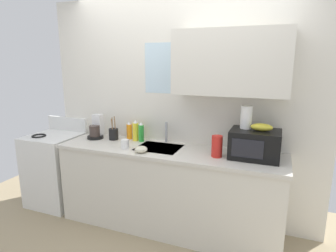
{
  "coord_description": "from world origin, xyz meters",
  "views": [
    {
      "loc": [
        1.05,
        -2.66,
        1.81
      ],
      "look_at": [
        0.0,
        0.0,
        1.15
      ],
      "focal_mm": 30.48,
      "sensor_mm": 36.0,
      "label": 1
    }
  ],
  "objects_px": {
    "banana_bunch": "(262,127)",
    "cereal_canister": "(217,146)",
    "paper_towel_roll": "(246,117)",
    "mug_white": "(125,144)",
    "microwave": "(255,144)",
    "dish_soap_bottle_yellow": "(136,131)",
    "dish_soap_bottle_green": "(141,132)",
    "dish_soap_bottle_orange": "(129,131)",
    "coffee_maker": "(96,129)",
    "stove_range": "(56,169)",
    "small_bowl": "(141,149)",
    "utensil_crock": "(114,134)"
  },
  "relations": [
    {
      "from": "banana_bunch",
      "to": "cereal_canister",
      "type": "height_order",
      "value": "banana_bunch"
    },
    {
      "from": "paper_towel_roll",
      "to": "cereal_canister",
      "type": "distance_m",
      "value": 0.4
    },
    {
      "from": "banana_bunch",
      "to": "cereal_canister",
      "type": "xyz_separation_m",
      "value": [
        -0.39,
        -0.1,
        -0.2
      ]
    },
    {
      "from": "paper_towel_roll",
      "to": "mug_white",
      "type": "height_order",
      "value": "paper_towel_roll"
    },
    {
      "from": "microwave",
      "to": "dish_soap_bottle_yellow",
      "type": "relative_size",
      "value": 1.89
    },
    {
      "from": "cereal_canister",
      "to": "mug_white",
      "type": "distance_m",
      "value": 0.97
    },
    {
      "from": "dish_soap_bottle_green",
      "to": "dish_soap_bottle_orange",
      "type": "height_order",
      "value": "dish_soap_bottle_green"
    },
    {
      "from": "banana_bunch",
      "to": "coffee_maker",
      "type": "xyz_separation_m",
      "value": [
        -1.88,
        0.06,
        -0.2
      ]
    },
    {
      "from": "stove_range",
      "to": "banana_bunch",
      "type": "distance_m",
      "value": 2.57
    },
    {
      "from": "coffee_maker",
      "to": "small_bowl",
      "type": "height_order",
      "value": "coffee_maker"
    },
    {
      "from": "microwave",
      "to": "dish_soap_bottle_yellow",
      "type": "xyz_separation_m",
      "value": [
        -1.34,
        0.13,
        -0.02
      ]
    },
    {
      "from": "dish_soap_bottle_green",
      "to": "paper_towel_roll",
      "type": "bearing_deg",
      "value": -3.24
    },
    {
      "from": "stove_range",
      "to": "banana_bunch",
      "type": "xyz_separation_m",
      "value": [
        2.46,
        0.05,
        0.75
      ]
    },
    {
      "from": "banana_bunch",
      "to": "paper_towel_roll",
      "type": "relative_size",
      "value": 0.91
    },
    {
      "from": "banana_bunch",
      "to": "cereal_canister",
      "type": "bearing_deg",
      "value": -165.62
    },
    {
      "from": "cereal_canister",
      "to": "utensil_crock",
      "type": "bearing_deg",
      "value": 172.33
    },
    {
      "from": "stove_range",
      "to": "cereal_canister",
      "type": "distance_m",
      "value": 2.14
    },
    {
      "from": "microwave",
      "to": "banana_bunch",
      "type": "distance_m",
      "value": 0.18
    },
    {
      "from": "microwave",
      "to": "dish_soap_bottle_yellow",
      "type": "height_order",
      "value": "microwave"
    },
    {
      "from": "microwave",
      "to": "cereal_canister",
      "type": "xyz_separation_m",
      "value": [
        -0.34,
        -0.1,
        -0.03
      ]
    },
    {
      "from": "microwave",
      "to": "paper_towel_roll",
      "type": "height_order",
      "value": "paper_towel_roll"
    },
    {
      "from": "coffee_maker",
      "to": "dish_soap_bottle_green",
      "type": "xyz_separation_m",
      "value": [
        0.57,
        0.06,
        0.0
      ]
    },
    {
      "from": "stove_range",
      "to": "mug_white",
      "type": "height_order",
      "value": "stove_range"
    },
    {
      "from": "mug_white",
      "to": "cereal_canister",
      "type": "bearing_deg",
      "value": 5.35
    },
    {
      "from": "microwave",
      "to": "small_bowl",
      "type": "distance_m",
      "value": 1.11
    },
    {
      "from": "banana_bunch",
      "to": "dish_soap_bottle_orange",
      "type": "relative_size",
      "value": 0.95
    },
    {
      "from": "coffee_maker",
      "to": "banana_bunch",
      "type": "bearing_deg",
      "value": -1.78
    },
    {
      "from": "paper_towel_roll",
      "to": "utensil_crock",
      "type": "xyz_separation_m",
      "value": [
        -1.5,
        0.02,
        -0.31
      ]
    },
    {
      "from": "dish_soap_bottle_orange",
      "to": "banana_bunch",
      "type": "bearing_deg",
      "value": -6.38
    },
    {
      "from": "dish_soap_bottle_green",
      "to": "mug_white",
      "type": "relative_size",
      "value": 2.4
    },
    {
      "from": "dish_soap_bottle_green",
      "to": "mug_white",
      "type": "height_order",
      "value": "dish_soap_bottle_green"
    },
    {
      "from": "dish_soap_bottle_green",
      "to": "dish_soap_bottle_yellow",
      "type": "bearing_deg",
      "value": 173.3
    },
    {
      "from": "paper_towel_roll",
      "to": "dish_soap_bottle_yellow",
      "type": "xyz_separation_m",
      "value": [
        -1.24,
        0.07,
        -0.27
      ]
    },
    {
      "from": "banana_bunch",
      "to": "mug_white",
      "type": "distance_m",
      "value": 1.39
    },
    {
      "from": "mug_white",
      "to": "small_bowl",
      "type": "bearing_deg",
      "value": -15.26
    },
    {
      "from": "microwave",
      "to": "dish_soap_bottle_yellow",
      "type": "bearing_deg",
      "value": 174.61
    },
    {
      "from": "coffee_maker",
      "to": "dish_soap_bottle_green",
      "type": "height_order",
      "value": "coffee_maker"
    },
    {
      "from": "paper_towel_roll",
      "to": "cereal_canister",
      "type": "relative_size",
      "value": 1.06
    },
    {
      "from": "microwave",
      "to": "coffee_maker",
      "type": "xyz_separation_m",
      "value": [
        -1.83,
        0.06,
        -0.03
      ]
    },
    {
      "from": "stove_range",
      "to": "microwave",
      "type": "xyz_separation_m",
      "value": [
        2.41,
        0.04,
        0.58
      ]
    },
    {
      "from": "stove_range",
      "to": "mug_white",
      "type": "relative_size",
      "value": 11.37
    },
    {
      "from": "dish_soap_bottle_orange",
      "to": "mug_white",
      "type": "xyz_separation_m",
      "value": [
        0.14,
        -0.36,
        -0.05
      ]
    },
    {
      "from": "dish_soap_bottle_yellow",
      "to": "dish_soap_bottle_orange",
      "type": "bearing_deg",
      "value": 158.12
    },
    {
      "from": "mug_white",
      "to": "small_bowl",
      "type": "xyz_separation_m",
      "value": [
        0.22,
        -0.06,
        -0.02
      ]
    },
    {
      "from": "stove_range",
      "to": "dish_soap_bottle_yellow",
      "type": "distance_m",
      "value": 1.22
    },
    {
      "from": "dish_soap_bottle_green",
      "to": "mug_white",
      "type": "xyz_separation_m",
      "value": [
        -0.04,
        -0.31,
        -0.06
      ]
    },
    {
      "from": "dish_soap_bottle_green",
      "to": "utensil_crock",
      "type": "bearing_deg",
      "value": -172.36
    },
    {
      "from": "stove_range",
      "to": "cereal_canister",
      "type": "height_order",
      "value": "cereal_canister"
    },
    {
      "from": "small_bowl",
      "to": "dish_soap_bottle_orange",
      "type": "bearing_deg",
      "value": 131.09
    },
    {
      "from": "small_bowl",
      "to": "utensil_crock",
      "type": "bearing_deg",
      "value": 148.46
    }
  ]
}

